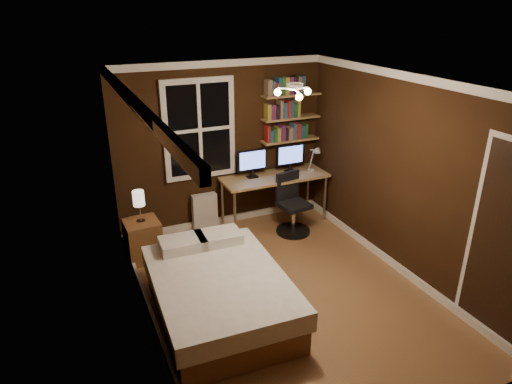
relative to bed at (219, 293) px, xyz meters
name	(u,v)px	position (x,y,z in m)	size (l,w,h in m)	color
floor	(284,292)	(0.86, 0.08, -0.28)	(4.20, 4.20, 0.00)	brown
wall_back	(222,146)	(0.86, 2.18, 0.97)	(3.20, 0.04, 2.50)	black
wall_left	(141,223)	(-0.74, 0.08, 0.97)	(0.04, 4.20, 2.50)	black
wall_right	(402,176)	(2.46, 0.08, 0.97)	(0.04, 4.20, 2.50)	black
ceiling	(290,82)	(0.86, 0.08, 2.22)	(3.20, 4.20, 0.02)	white
window	(199,129)	(0.51, 2.14, 1.27)	(1.06, 0.06, 1.46)	white
door	(507,250)	(2.45, -1.47, 0.75)	(0.03, 0.82, 2.05)	black
ceiling_fixture	(295,94)	(0.86, -0.02, 2.12)	(0.44, 0.44, 0.18)	beige
bookshelf_lower	(290,140)	(1.94, 2.06, 0.97)	(0.92, 0.22, 0.03)	#A98352
books_row_lower	(290,132)	(1.94, 2.06, 1.10)	(0.66, 0.16, 0.23)	maroon
bookshelf_middle	(291,118)	(1.94, 2.06, 1.32)	(0.92, 0.22, 0.03)	#A98352
books_row_middle	(291,109)	(1.94, 2.06, 1.45)	(0.54, 0.16, 0.23)	#1A5179
bookshelf_upper	(291,95)	(1.94, 2.06, 1.67)	(0.92, 0.22, 0.03)	#A98352
books_row_upper	(292,86)	(1.94, 2.06, 1.80)	(0.60, 0.16, 0.23)	#255726
bed	(219,293)	(0.00, 0.00, 0.00)	(1.44, 1.95, 0.65)	brown
nightstand	(143,240)	(-0.53, 1.55, 0.00)	(0.45, 0.45, 0.56)	brown
bedside_lamp	(139,207)	(-0.53, 1.55, 0.50)	(0.15, 0.15, 0.43)	beige
radiator	(205,212)	(0.51, 2.07, 0.01)	(0.38, 0.13, 0.56)	silver
desk	(274,179)	(1.57, 1.85, 0.44)	(1.64, 0.62, 0.78)	#A98352
monitor_left	(252,164)	(1.24, 1.93, 0.72)	(0.46, 0.12, 0.44)	black
monitor_right	(290,158)	(1.88, 1.93, 0.72)	(0.46, 0.12, 0.44)	black
desk_lamp	(314,159)	(2.20, 1.75, 0.72)	(0.14, 0.32, 0.44)	silver
office_chair	(292,211)	(1.68, 1.44, 0.07)	(0.51, 0.51, 0.92)	black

